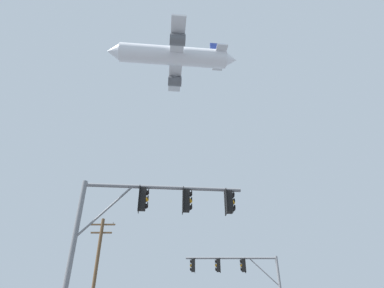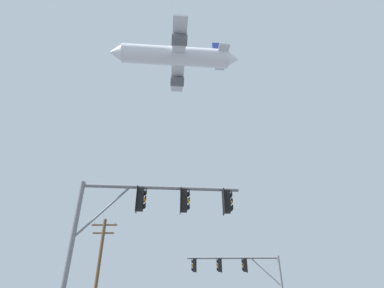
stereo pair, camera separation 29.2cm
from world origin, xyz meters
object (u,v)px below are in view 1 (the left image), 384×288
at_px(utility_pole, 97,274).
at_px(airplane, 174,56).
at_px(signal_pole_near, 146,218).
at_px(signal_pole_far, 243,275).

height_order(utility_pole, airplane, airplane).
relative_size(signal_pole_near, airplane, 0.25).
xyz_separation_m(signal_pole_far, utility_pole, (-11.40, 2.01, 0.35)).
distance_m(signal_pole_near, airplane, 53.52).
height_order(signal_pole_far, airplane, airplane).
relative_size(signal_pole_near, signal_pole_far, 0.92).
height_order(signal_pole_near, signal_pole_far, signal_pole_near).
distance_m(signal_pole_far, utility_pole, 11.58).
bearing_deg(utility_pole, signal_pole_near, -68.44).
height_order(signal_pole_near, utility_pole, utility_pole).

